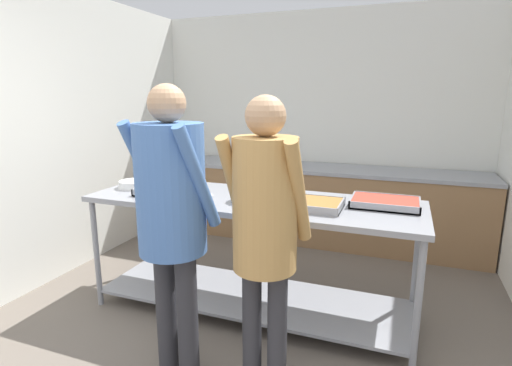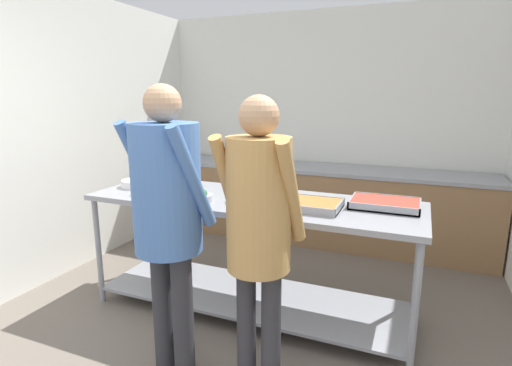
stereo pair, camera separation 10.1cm
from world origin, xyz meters
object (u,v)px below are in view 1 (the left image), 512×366
Objects in this scene: serving_tray_roast at (385,203)px; guest_serving_left at (265,219)px; plate_stack at (134,184)px; guest_serving_right at (172,205)px; water_bottle at (273,155)px; broccoli_bowl at (201,197)px; sauce_pan at (246,197)px; serving_tray_greens at (167,192)px; serving_tray_vegetables at (307,204)px.

guest_serving_left is at bearing -120.91° from serving_tray_roast.
plate_stack is 1.22m from guest_serving_right.
broccoli_bowl is at bearing -87.35° from water_bottle.
water_bottle reaches higher than plate_stack.
broccoli_bowl is at bearing -159.04° from sauce_pan.
broccoli_bowl is 0.65m from guest_serving_right.
broccoli_bowl is at bearing 103.51° from guest_serving_right.
serving_tray_greens and serving_tray_roast have the same top height.
serving_tray_vegetables is 1.03× the size of serving_tray_roast.
plate_stack is 1.05m from sauce_pan.
guest_serving_left is (-0.06, -0.72, 0.10)m from serving_tray_vegetables.
serving_tray_greens is at bearing -170.87° from serving_tray_roast.
broccoli_bowl is 0.33m from sauce_pan.
serving_tray_vegetables is 0.73m from guest_serving_left.
broccoli_bowl is (0.74, -0.21, 0.01)m from plate_stack.
broccoli_bowl reaches higher than serving_tray_vegetables.
water_bottle is (-0.24, 2.59, -0.09)m from guest_serving_right.
serving_tray_greens is 1.89m from water_bottle.
guest_serving_left reaches higher than serving_tray_vegetables.
sauce_pan is at bearing 20.96° from broccoli_bowl.
guest_serving_left is at bearing 3.13° from guest_serving_right.
sauce_pan is 0.45m from serving_tray_vegetables.
sauce_pan is at bearing -77.80° from water_bottle.
serving_tray_greens is at bearing -177.91° from serving_tray_vegetables.
broccoli_bowl is 0.50× the size of sauce_pan.
sauce_pan is 1.50× the size of water_bottle.
serving_tray_greens and serving_tray_vegetables have the same top height.
serving_tray_greens is 1.64m from serving_tray_roast.
guest_serving_right is at bearing -76.49° from broccoli_bowl.
serving_tray_greens is at bearing -16.69° from plate_stack.
sauce_pan is 0.99m from serving_tray_roast.
broccoli_bowl is 0.38× the size of serving_tray_vegetables.
guest_serving_left is at bearing -72.78° from water_bottle.
water_bottle is (0.26, 1.87, 0.04)m from serving_tray_greens.
broccoli_bowl reaches higher than serving_tray_roast.
serving_tray_roast is 1.94× the size of water_bottle.
plate_stack is 0.55× the size of serving_tray_vegetables.
water_bottle reaches higher than sauce_pan.
serving_tray_roast is (1.27, 0.35, -0.01)m from broccoli_bowl.
serving_tray_roast is 0.27× the size of guest_serving_right.
guest_serving_left reaches higher than sauce_pan.
serving_tray_greens is 0.26× the size of guest_serving_right.
serving_tray_roast is 1.10m from guest_serving_left.
plate_stack is at bearing -110.36° from water_bottle.
serving_tray_vegetables is (1.11, 0.04, 0.00)m from serving_tray_greens.
broccoli_bowl is 1.31m from serving_tray_roast.
serving_tray_roast is at bearing 59.09° from guest_serving_left.
guest_serving_left is (0.70, -0.59, 0.09)m from broccoli_bowl.
serving_tray_vegetables is 0.28× the size of guest_serving_left.
guest_serving_right is at bearing -102.13° from sauce_pan.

